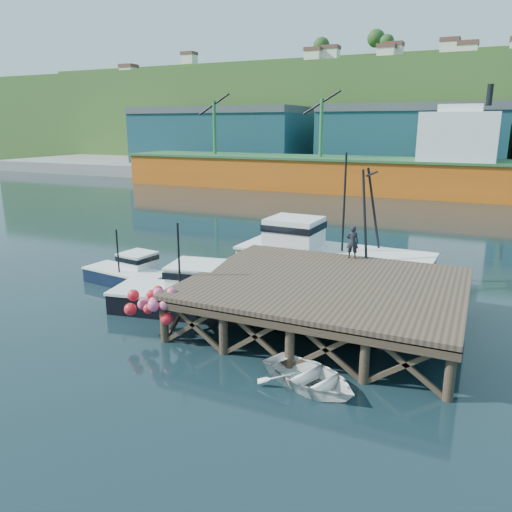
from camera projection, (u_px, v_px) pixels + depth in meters
The scene contains 12 objects.
ground at pixel (221, 307), 25.46m from camera, with size 300.00×300.00×0.00m, color black.
wharf at pixel (326, 286), 22.58m from camera, with size 12.00×10.00×2.62m.
far_quay at pixel (413, 172), 86.76m from camera, with size 160.00×40.00×2.00m, color gray.
warehouse_left at pixel (222, 138), 95.04m from camera, with size 32.00×16.00×9.00m, color #173F4D.
warehouse_mid at pixel (411, 141), 80.96m from camera, with size 28.00×16.00×9.00m, color #173F4D.
cargo_ship at pixel (330, 167), 70.23m from camera, with size 55.50×10.00×13.75m.
hillside at pixel (435, 116), 110.60m from camera, with size 220.00×50.00×22.00m, color #2D511E.
boat_navy at pixel (129, 272), 29.01m from camera, with size 5.56×3.26×3.35m.
boat_black at pixel (189, 294), 24.84m from camera, with size 7.85×6.52×4.63m.
trawler at pixel (329, 256), 29.29m from camera, with size 11.40×4.50×7.53m.
dinghy at pixel (310, 377), 17.56m from camera, with size 2.74×3.84×0.80m, color white.
dockworker at pixel (352, 242), 26.33m from camera, with size 0.64×0.42×1.75m, color black.
Camera 1 is at (11.57, -21.05, 8.99)m, focal length 35.00 mm.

